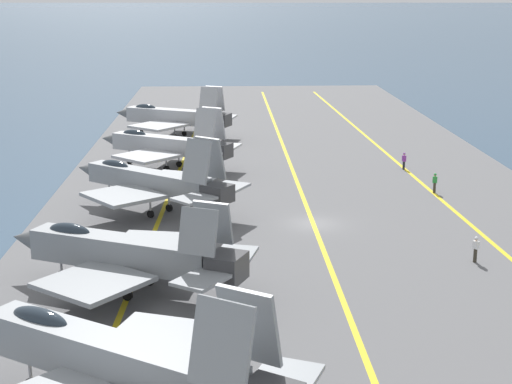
# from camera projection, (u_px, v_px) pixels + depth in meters

# --- Properties ---
(ground_plane) EXTENTS (2000.00, 2000.00, 0.00)m
(ground_plane) POSITION_uv_depth(u_px,v_px,m) (313.00, 229.00, 60.41)
(ground_plane) COLOR #334C66
(carrier_deck) EXTENTS (175.61, 43.66, 0.40)m
(carrier_deck) POSITION_uv_depth(u_px,v_px,m) (313.00, 226.00, 60.36)
(carrier_deck) COLOR slate
(carrier_deck) RESTS_ON ground
(deck_stripe_foul_line) EXTENTS (157.95, 6.32, 0.01)m
(deck_stripe_foul_line) POSITION_uv_depth(u_px,v_px,m) (467.00, 222.00, 60.79)
(deck_stripe_foul_line) COLOR yellow
(deck_stripe_foul_line) RESTS_ON carrier_deck
(deck_stripe_centerline) EXTENTS (158.05, 0.36, 0.01)m
(deck_stripe_centerline) POSITION_uv_depth(u_px,v_px,m) (313.00, 224.00, 60.31)
(deck_stripe_centerline) COLOR yellow
(deck_stripe_centerline) RESTS_ON carrier_deck
(deck_stripe_edge_line) EXTENTS (157.94, 6.56, 0.01)m
(deck_stripe_edge_line) POSITION_uv_depth(u_px,v_px,m) (157.00, 225.00, 59.82)
(deck_stripe_edge_line) COLOR yellow
(deck_stripe_edge_line) RESTS_ON carrier_deck
(parked_jet_nearest) EXTENTS (13.48, 16.49, 6.88)m
(parked_jet_nearest) POSITION_uv_depth(u_px,v_px,m) (116.00, 360.00, 32.09)
(parked_jet_nearest) COLOR gray
(parked_jet_nearest) RESTS_ON carrier_deck
(parked_jet_second) EXTENTS (12.79, 15.78, 5.91)m
(parked_jet_second) POSITION_uv_depth(u_px,v_px,m) (125.00, 253.00, 46.37)
(parked_jet_second) COLOR gray
(parked_jet_second) RESTS_ON carrier_deck
(parked_jet_third) EXTENTS (13.16, 15.10, 6.72)m
(parked_jet_third) POSITION_uv_depth(u_px,v_px,m) (152.00, 181.00, 62.45)
(parked_jet_third) COLOR gray
(parked_jet_third) RESTS_ON carrier_deck
(parked_jet_fourth) EXTENTS (12.43, 14.94, 6.48)m
(parked_jet_fourth) POSITION_uv_depth(u_px,v_px,m) (166.00, 145.00, 78.12)
(parked_jet_fourth) COLOR #A8AAAF
(parked_jet_fourth) RESTS_ON carrier_deck
(parked_jet_fifth) EXTENTS (13.29, 15.46, 6.39)m
(parked_jet_fifth) POSITION_uv_depth(u_px,v_px,m) (173.00, 117.00, 94.64)
(parked_jet_fifth) COLOR #A8AAAF
(parked_jet_fifth) RESTS_ON carrier_deck
(crew_purple_vest) EXTENTS (0.45, 0.38, 1.70)m
(crew_purple_vest) POSITION_uv_depth(u_px,v_px,m) (404.00, 160.00, 78.17)
(crew_purple_vest) COLOR #232328
(crew_purple_vest) RESTS_ON carrier_deck
(crew_green_vest) EXTENTS (0.38, 0.45, 1.80)m
(crew_green_vest) POSITION_uv_depth(u_px,v_px,m) (435.00, 182.00, 69.07)
(crew_green_vest) COLOR #383328
(crew_green_vest) RESTS_ON carrier_deck
(crew_white_vest) EXTENTS (0.46, 0.43, 1.76)m
(crew_white_vest) POSITION_uv_depth(u_px,v_px,m) (476.00, 248.00, 51.61)
(crew_white_vest) COLOR #383328
(crew_white_vest) RESTS_ON carrier_deck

